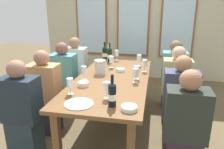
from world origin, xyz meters
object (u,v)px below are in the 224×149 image
wine_glass_0 (145,64)px  seated_person_6 (76,71)px  seated_person_0 (64,80)px  tasting_bowl_0 (83,84)px  water_bottle (109,51)px  wine_glass_1 (112,60)px  wine_glass_3 (136,73)px  dining_table (113,81)px  seated_person_5 (179,105)px  seated_person_3 (185,131)px  white_plate_0 (79,104)px  wine_glass_7 (117,54)px  seated_person_1 (176,88)px  tasting_bowl_2 (129,108)px  wine_glass_8 (84,70)px  seated_person_2 (23,113)px  wine_glass_2 (137,70)px  wine_bottle_1 (112,94)px  wine_glass_5 (139,58)px  tasting_bowl_1 (120,70)px  wine_glass_4 (107,87)px  metal_pitcher (100,67)px  seated_person_7 (173,77)px  seated_person_4 (45,95)px  wine_bottle_0 (110,55)px  wine_glass_6 (70,83)px

wine_glass_0 → seated_person_6: seated_person_6 is taller
wine_glass_0 → seated_person_0: 1.26m
tasting_bowl_0 → water_bottle: 1.47m
wine_glass_1 → wine_glass_3: (0.41, -0.57, 0.00)m
dining_table → seated_person_5: 0.88m
seated_person_3 → white_plate_0: bearing=-174.8°
wine_glass_7 → seated_person_1: 1.13m
tasting_bowl_2 → wine_glass_3: size_ratio=0.84×
wine_glass_1 → wine_glass_8: same height
seated_person_2 → wine_glass_2: bearing=33.0°
white_plate_0 → wine_glass_2: 0.95m
dining_table → white_plate_0: 0.92m
wine_bottle_1 → wine_glass_5: 1.43m
tasting_bowl_1 → wine_glass_4: size_ratio=0.67×
wine_glass_4 → wine_glass_8: (-0.40, 0.50, 0.00)m
dining_table → metal_pitcher: 0.26m
seated_person_3 → seated_person_7: (0.00, 1.60, 0.00)m
wine_glass_1 → tasting_bowl_1: bearing=-45.9°
seated_person_0 → tasting_bowl_1: bearing=-4.6°
dining_table → tasting_bowl_0: (-0.27, -0.45, 0.10)m
wine_glass_5 → seated_person_6: bearing=167.5°
wine_glass_4 → seated_person_7: 1.72m
dining_table → metal_pitcher: (-0.19, 0.05, 0.17)m
wine_glass_2 → seated_person_4: (-1.14, -0.24, -0.33)m
tasting_bowl_1 → seated_person_5: 0.94m
seated_person_1 → wine_bottle_0: bearing=158.1°
wine_glass_8 → seated_person_4: bearing=-170.2°
wine_glass_3 → seated_person_4: seated_person_4 is taller
wine_glass_3 → wine_glass_4: size_ratio=1.00×
water_bottle → wine_glass_7: bearing=-49.4°
dining_table → wine_glass_4: (0.07, -0.72, 0.20)m
tasting_bowl_2 → seated_person_3: (0.51, 0.11, -0.23)m
dining_table → wine_glass_6: 0.78m
tasting_bowl_1 → wine_glass_0: size_ratio=0.67×
wine_glass_5 → wine_glass_1: bearing=-155.3°
wine_glass_2 → wine_glass_7: bearing=114.8°
seated_person_7 → wine_bottle_0: bearing=-175.3°
dining_table → seated_person_7: 1.15m
wine_bottle_1 → seated_person_3: 0.75m
wine_bottle_0 → seated_person_4: (-0.63, -1.01, -0.33)m
wine_glass_4 → seated_person_6: size_ratio=0.16×
metal_pitcher → wine_glass_4: (0.27, -0.77, 0.03)m
tasting_bowl_0 → seated_person_3: seated_person_3 is taller
tasting_bowl_1 → wine_bottle_0: bearing=117.5°
white_plate_0 → wine_glass_6: wine_glass_6 is taller
tasting_bowl_1 → seated_person_1: 0.81m
wine_bottle_0 → wine_glass_6: 1.39m
wine_glass_3 → wine_glass_4: (-0.23, -0.52, 0.00)m
wine_bottle_0 → wine_glass_1: size_ratio=1.79×
seated_person_5 → seated_person_7: size_ratio=1.00×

